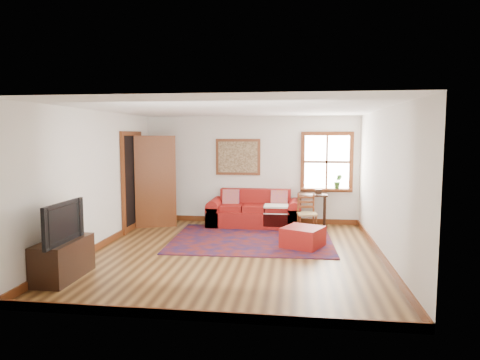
# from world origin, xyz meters

# --- Properties ---
(ground) EXTENTS (5.50, 5.50, 0.00)m
(ground) POSITION_xyz_m (0.00, 0.00, 0.00)
(ground) COLOR #452812
(ground) RESTS_ON ground
(room_envelope) EXTENTS (5.04, 5.54, 2.52)m
(room_envelope) POSITION_xyz_m (0.00, 0.02, 1.65)
(room_envelope) COLOR silver
(room_envelope) RESTS_ON ground
(window) EXTENTS (1.18, 0.20, 1.38)m
(window) POSITION_xyz_m (1.78, 2.70, 1.31)
(window) COLOR white
(window) RESTS_ON ground
(doorway) EXTENTS (0.89, 1.08, 2.14)m
(doorway) POSITION_xyz_m (-2.21, 1.78, 1.07)
(doorway) COLOR black
(doorway) RESTS_ON ground
(framed_artwork) EXTENTS (1.05, 0.07, 0.85)m
(framed_artwork) POSITION_xyz_m (-0.30, 2.71, 1.55)
(framed_artwork) COLOR brown
(framed_artwork) RESTS_ON ground
(persian_rug) EXTENTS (3.19, 2.59, 0.02)m
(persian_rug) POSITION_xyz_m (0.21, 1.03, 0.01)
(persian_rug) COLOR #63170E
(persian_rug) RESTS_ON ground
(red_leather_sofa) EXTENTS (2.10, 0.87, 0.82)m
(red_leather_sofa) POSITION_xyz_m (0.13, 2.34, 0.27)
(red_leather_sofa) COLOR maroon
(red_leather_sofa) RESTS_ON ground
(red_ottoman) EXTENTS (0.88, 0.88, 0.38)m
(red_ottoman) POSITION_xyz_m (1.20, 0.59, 0.19)
(red_ottoman) COLOR maroon
(red_ottoman) RESTS_ON ground
(side_table) EXTENTS (0.64, 0.48, 0.76)m
(side_table) POSITION_xyz_m (1.43, 2.36, 0.64)
(side_table) COLOR black
(side_table) RESTS_ON ground
(ladder_back_chair) EXTENTS (0.44, 0.42, 0.84)m
(ladder_back_chair) POSITION_xyz_m (1.29, 1.77, 0.45)
(ladder_back_chair) COLOR tan
(ladder_back_chair) RESTS_ON ground
(media_cabinet) EXTENTS (0.46, 1.02, 0.56)m
(media_cabinet) POSITION_xyz_m (-2.25, -1.60, 0.28)
(media_cabinet) COLOR black
(media_cabinet) RESTS_ON ground
(television) EXTENTS (0.13, 1.00, 0.58)m
(television) POSITION_xyz_m (-2.23, -1.74, 0.85)
(television) COLOR black
(television) RESTS_ON media_cabinet
(candle_hurricane) EXTENTS (0.12, 0.12, 0.18)m
(candle_hurricane) POSITION_xyz_m (-2.20, -1.20, 0.65)
(candle_hurricane) COLOR silver
(candle_hurricane) RESTS_ON media_cabinet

